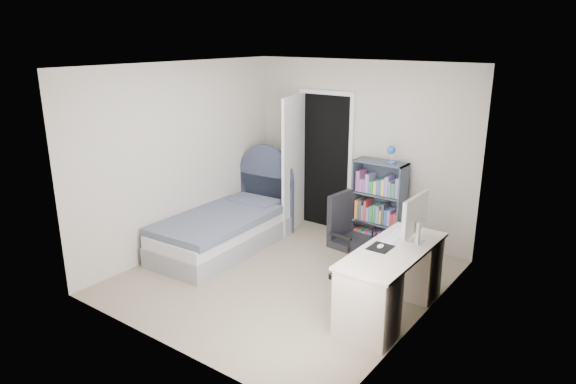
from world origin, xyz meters
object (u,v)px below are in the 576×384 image
Objects in this scene: desk at (392,278)px; office_chair at (348,233)px; nightstand at (281,199)px; bed at (227,227)px; floor_lamp at (292,185)px; bookcase at (378,210)px.

desk is 1.44× the size of office_chair.
nightstand is 2.01m from office_chair.
floor_lamp is at bearing 83.94° from bed.
bed reaches higher than office_chair.
desk is (2.45, -1.62, -0.20)m from floor_lamp.
bookcase is at bearing 34.17° from bed.
office_chair is at bearing -84.15° from bookcase.
office_chair is at bearing -29.61° from nightstand.
desk reaches higher than office_chair.
bookcase is 1.00m from office_chair.
floor_lamp is at bearing 144.75° from office_chair.
nightstand is at bearing 150.50° from desk.
desk is at bearing -6.15° from bed.
bookcase reaches higher than desk.
floor_lamp is 2.04m from office_chair.
bed reaches higher than nightstand.
bookcase is (1.56, -0.18, -0.03)m from floor_lamp.
bookcase is 1.40× the size of office_chair.
bed is 3.45× the size of nightstand.
bed is at bearing -174.91° from office_chair.
nightstand is at bearing 150.39° from office_chair.
nightstand is at bearing -112.64° from floor_lamp.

